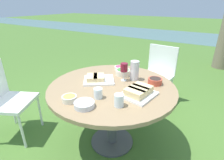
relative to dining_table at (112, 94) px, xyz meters
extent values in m
plane|color=#446B2B|center=(0.00, 0.00, -0.61)|extent=(40.00, 40.00, 0.00)
cube|color=#4C706B|center=(0.00, 7.68, -0.61)|extent=(40.00, 3.31, 0.01)
cylinder|color=#4C4C51|center=(0.00, 0.00, -0.61)|extent=(0.48, 0.48, 0.02)
cylinder|color=#4C4C51|center=(0.00, 0.00, -0.27)|extent=(0.11, 0.11, 0.66)
cylinder|color=#8C7251|center=(0.00, 0.00, 0.08)|extent=(1.26, 1.26, 0.03)
cube|color=white|center=(0.09, 1.07, -0.16)|extent=(0.47, 0.46, 0.04)
cube|color=white|center=(0.11, 1.26, 0.06)|extent=(0.44, 0.07, 0.42)
cylinder|color=white|center=(-0.12, 0.90, -0.40)|extent=(0.03, 0.03, 0.43)
cylinder|color=white|center=(0.27, 0.86, -0.40)|extent=(0.03, 0.03, 0.43)
cylinder|color=white|center=(-0.09, 1.27, -0.40)|extent=(0.03, 0.03, 0.43)
cylinder|color=white|center=(0.30, 1.23, -0.40)|extent=(0.03, 0.03, 0.43)
cube|color=white|center=(-1.01, -0.50, -0.16)|extent=(0.57, 0.58, 0.04)
cylinder|color=white|center=(-0.75, -0.59, -0.40)|extent=(0.03, 0.03, 0.43)
cylinder|color=white|center=(-0.93, -0.24, -0.40)|extent=(0.03, 0.03, 0.43)
cylinder|color=white|center=(-1.26, -0.41, -0.40)|extent=(0.03, 0.03, 0.43)
cylinder|color=silver|center=(0.12, 0.25, 0.20)|extent=(0.09, 0.09, 0.21)
cone|color=silver|center=(0.16, 0.25, 0.29)|extent=(0.02, 0.02, 0.02)
cylinder|color=silver|center=(0.04, 0.17, 0.10)|extent=(0.06, 0.06, 0.01)
cylinder|color=silver|center=(0.04, 0.17, 0.16)|extent=(0.01, 0.01, 0.10)
cylinder|color=maroon|center=(0.04, 0.17, 0.25)|extent=(0.08, 0.08, 0.09)
cube|color=white|center=(-0.17, 0.02, 0.11)|extent=(0.40, 0.39, 0.02)
cube|color=#E0C184|center=(-0.23, -0.03, 0.14)|extent=(0.19, 0.20, 0.04)
cube|color=#E0C184|center=(-0.17, 0.02, 0.14)|extent=(0.19, 0.20, 0.04)
cube|color=white|center=(0.31, -0.05, 0.11)|extent=(0.30, 0.32, 0.02)
cube|color=#E0C184|center=(0.31, 0.02, 0.15)|extent=(0.18, 0.12, 0.06)
cube|color=#E0C184|center=(0.31, -0.05, 0.15)|extent=(0.18, 0.12, 0.06)
cube|color=#E0C184|center=(0.30, -0.11, 0.15)|extent=(0.18, 0.12, 0.06)
cylinder|color=beige|center=(-0.13, -0.45, 0.13)|extent=(0.12, 0.12, 0.05)
cylinder|color=#E0C147|center=(-0.13, -0.45, 0.14)|extent=(0.10, 0.10, 0.02)
cylinder|color=beige|center=(-0.05, 0.30, 0.13)|extent=(0.16, 0.16, 0.06)
cylinder|color=#387533|center=(-0.05, 0.30, 0.15)|extent=(0.13, 0.13, 0.03)
cylinder|color=#B74733|center=(0.34, 0.27, 0.13)|extent=(0.14, 0.14, 0.06)
cylinder|color=#2D231E|center=(0.34, 0.27, 0.15)|extent=(0.11, 0.11, 0.03)
cylinder|color=beige|center=(-0.16, 0.42, 0.12)|extent=(0.13, 0.13, 0.04)
cylinder|color=#D6385B|center=(-0.16, 0.42, 0.14)|extent=(0.11, 0.11, 0.02)
cylinder|color=silver|center=(0.03, -0.44, 0.12)|extent=(0.16, 0.16, 0.04)
cylinder|color=silver|center=(0.03, -0.44, 0.14)|extent=(0.13, 0.13, 0.02)
cylinder|color=silver|center=(0.03, -0.27, 0.15)|extent=(0.08, 0.08, 0.09)
cylinder|color=silver|center=(0.25, -0.29, 0.15)|extent=(0.08, 0.08, 0.10)
camera|label=1|loc=(0.84, -1.31, 0.85)|focal=28.00mm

